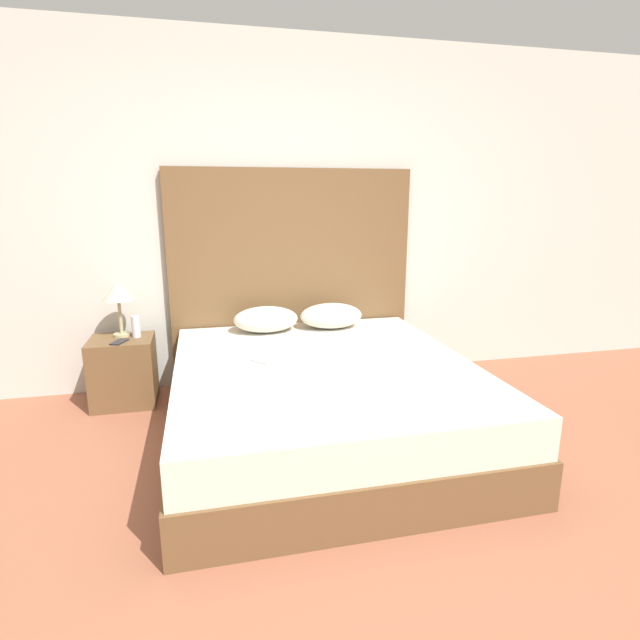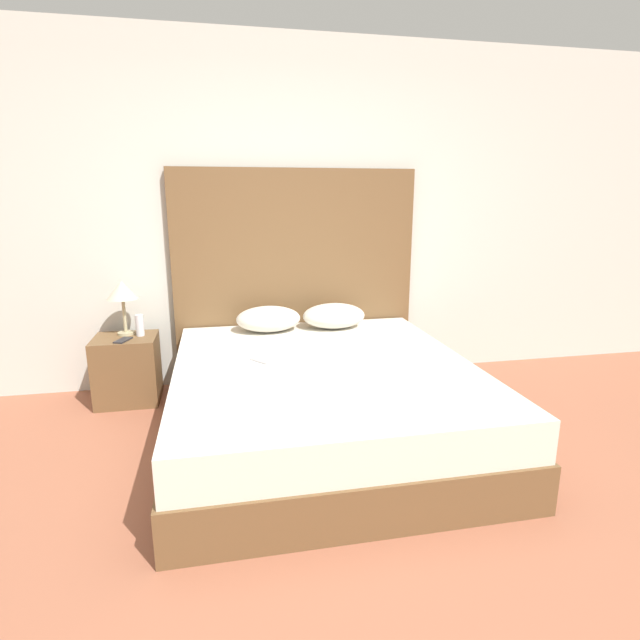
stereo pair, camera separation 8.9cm
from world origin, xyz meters
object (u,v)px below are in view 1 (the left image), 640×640
(table_lamp, at_px, (118,293))
(phone_on_nightstand, at_px, (119,342))
(nightstand, at_px, (124,371))
(bed, at_px, (324,400))
(phone_on_bed, at_px, (262,361))

(table_lamp, height_order, phone_on_nightstand, table_lamp)
(nightstand, bearing_deg, phone_on_nightstand, -85.37)
(bed, bearing_deg, phone_on_bed, 164.56)
(phone_on_bed, distance_m, table_lamp, 1.29)
(bed, height_order, phone_on_nightstand, phone_on_nightstand)
(table_lamp, distance_m, phone_on_nightstand, 0.36)
(nightstand, relative_size, phone_on_nightstand, 3.02)
(phone_on_bed, xyz_separation_m, nightstand, (-0.94, 0.74, -0.25))
(table_lamp, bearing_deg, phone_on_bed, -40.87)
(phone_on_bed, bearing_deg, phone_on_nightstand, 145.59)
(phone_on_bed, bearing_deg, table_lamp, 139.13)
(bed, bearing_deg, table_lamp, 145.11)
(bed, height_order, phone_on_bed, phone_on_bed)
(phone_on_bed, xyz_separation_m, table_lamp, (-0.94, 0.82, 0.32))
(phone_on_bed, height_order, phone_on_nightstand, phone_on_nightstand)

